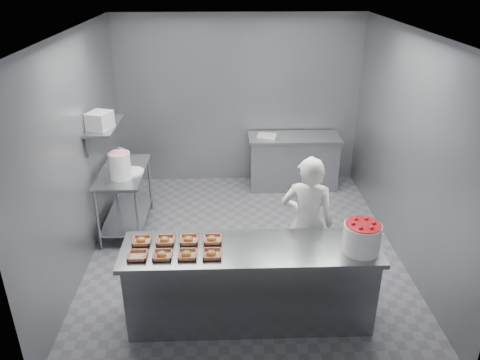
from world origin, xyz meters
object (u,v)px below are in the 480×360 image
(appliance, at_px, (100,120))
(glaze_bucket, at_px, (120,165))
(tray_0, at_px, (138,256))
(tray_6, at_px, (189,240))
(service_counter, at_px, (250,284))
(tray_2, at_px, (187,254))
(prep_table, at_px, (125,191))
(tray_3, at_px, (212,254))
(back_counter, at_px, (293,161))
(tray_5, at_px, (165,240))
(tray_1, at_px, (162,255))
(strawberry_tub, at_px, (362,237))
(tray_7, at_px, (212,239))
(worker, at_px, (307,223))
(tray_4, at_px, (142,240))

(appliance, bearing_deg, glaze_bucket, 3.21)
(tray_0, bearing_deg, tray_6, 29.09)
(service_counter, xyz_separation_m, tray_2, (-0.63, -0.13, 0.47))
(prep_table, distance_m, tray_0, 2.18)
(tray_2, distance_m, glaze_bucket, 2.11)
(tray_3, bearing_deg, tray_0, 180.00)
(back_counter, height_order, tray_5, tray_5)
(back_counter, bearing_deg, tray_0, -120.63)
(prep_table, xyz_separation_m, tray_2, (1.02, -2.08, 0.33))
(tray_0, relative_size, glaze_bucket, 0.43)
(tray_2, relative_size, tray_5, 1.00)
(back_counter, relative_size, tray_1, 8.01)
(strawberry_tub, distance_m, appliance, 3.51)
(back_counter, bearing_deg, tray_7, -112.42)
(service_counter, xyz_separation_m, worker, (0.67, 0.60, 0.36))
(back_counter, relative_size, tray_6, 8.01)
(tray_1, height_order, tray_2, same)
(back_counter, height_order, tray_2, tray_2)
(tray_6, relative_size, strawberry_tub, 0.51)
(tray_2, relative_size, strawberry_tub, 0.51)
(tray_4, height_order, strawberry_tub, strawberry_tub)
(tray_3, distance_m, tray_7, 0.27)
(prep_table, distance_m, strawberry_tub, 3.44)
(tray_3, height_order, strawberry_tub, strawberry_tub)
(tray_2, bearing_deg, appliance, 121.96)
(tray_4, height_order, glaze_bucket, glaze_bucket)
(tray_4, bearing_deg, tray_2, -28.94)
(appliance, bearing_deg, tray_4, -46.62)
(tray_4, bearing_deg, tray_3, -20.23)
(tray_0, xyz_separation_m, tray_1, (0.24, -0.00, 0.00))
(service_counter, bearing_deg, tray_5, 171.29)
(tray_0, distance_m, appliance, 2.18)
(tray_5, distance_m, glaze_bucket, 1.76)
(tray_4, bearing_deg, glaze_bucket, 107.85)
(tray_4, bearing_deg, strawberry_tub, -5.86)
(service_counter, xyz_separation_m, tray_0, (-1.10, -0.13, 0.47))
(prep_table, relative_size, tray_1, 6.40)
(tray_1, xyz_separation_m, worker, (1.54, 0.73, -0.11))
(glaze_bucket, height_order, appliance, appliance)
(tray_7, distance_m, appliance, 2.31)
(service_counter, bearing_deg, tray_3, -161.04)
(tray_0, distance_m, tray_1, 0.24)
(worker, relative_size, strawberry_tub, 4.43)
(tray_5, bearing_deg, prep_table, 113.33)
(service_counter, relative_size, strawberry_tub, 7.08)
(back_counter, bearing_deg, worker, -94.91)
(tray_4, relative_size, strawberry_tub, 0.51)
(glaze_bucket, bearing_deg, strawberry_tub, -33.88)
(tray_4, relative_size, tray_5, 1.00)
(tray_7, bearing_deg, tray_6, 180.00)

